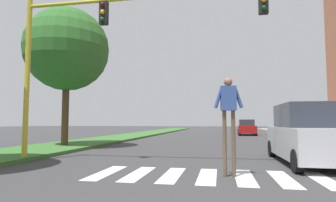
% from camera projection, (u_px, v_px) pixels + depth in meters
% --- Properties ---
extents(ground_plane, '(140.00, 140.00, 0.00)m').
position_uv_depth(ground_plane, '(221.00, 136.00, 28.65)').
color(ground_plane, '#38383A').
extents(crosswalk, '(6.75, 2.20, 0.01)m').
position_uv_depth(crosswalk, '(226.00, 177.00, 6.96)').
color(crosswalk, silver).
rests_on(crosswalk, ground_plane).
extents(median_strip, '(3.65, 64.00, 0.15)m').
position_uv_depth(median_strip, '(136.00, 135.00, 28.21)').
color(median_strip, '#386B2D').
rests_on(median_strip, ground_plane).
extents(tree_mid, '(4.50, 4.50, 7.42)m').
position_uv_depth(tree_mid, '(67.00, 50.00, 15.25)').
color(tree_mid, '#4C3823').
rests_on(tree_mid, median_strip).
extents(sidewalk_right, '(3.00, 64.00, 0.15)m').
position_uv_depth(sidewalk_right, '(321.00, 137.00, 25.11)').
color(sidewalk_right, '#9E9991').
rests_on(sidewalk_right, ground_plane).
extents(traffic_light_gantry, '(9.66, 0.30, 6.00)m').
position_uv_depth(traffic_light_gantry, '(104.00, 33.00, 9.60)').
color(traffic_light_gantry, gold).
rests_on(traffic_light_gantry, median_strip).
extents(pedestrian_performer, '(0.75, 0.28, 2.49)m').
position_uv_depth(pedestrian_performer, '(229.00, 110.00, 7.11)').
color(pedestrian_performer, brown).
rests_on(pedestrian_performer, ground_plane).
extents(suv_crossing, '(1.96, 4.60, 1.97)m').
position_uv_depth(suv_crossing, '(309.00, 135.00, 9.21)').
color(suv_crossing, '#B7B7BC').
rests_on(suv_crossing, ground_plane).
extents(sedan_midblock, '(1.99, 4.64, 1.65)m').
position_uv_depth(sedan_midblock, '(247.00, 128.00, 30.13)').
color(sedan_midblock, maroon).
rests_on(sedan_midblock, ground_plane).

